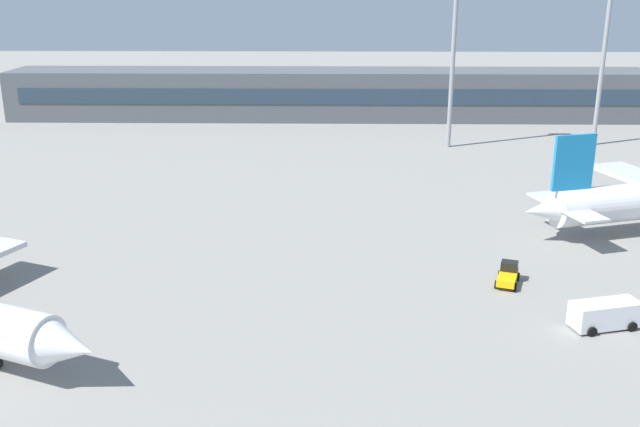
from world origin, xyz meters
name	(u,v)px	position (x,y,z in m)	size (l,w,h in m)	color
ground_plane	(325,242)	(0.00, 40.00, 0.00)	(400.00, 400.00, 0.00)	gray
terminal_building	(329,94)	(0.00, 107.97, 4.50)	(119.14, 12.13, 9.00)	#4C5156
baggage_tug_yellow	(508,275)	(16.00, 30.03, 0.80)	(2.74, 3.89, 1.75)	#F2B20C
service_van_white	(605,314)	(21.37, 21.77, 1.11)	(5.54, 3.31, 2.08)	white
floodlight_tower_west	(605,43)	(42.27, 85.39, 15.80)	(3.20, 0.80, 27.51)	gray
floodlight_tower_east	(454,38)	(18.90, 83.48, 16.70)	(3.20, 0.80, 29.25)	gray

